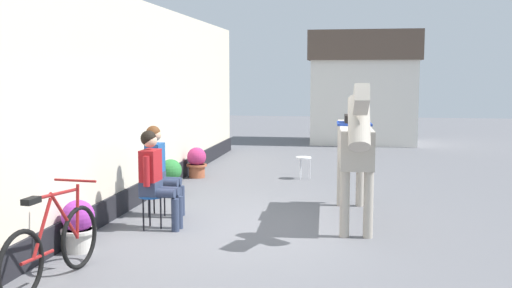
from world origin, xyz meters
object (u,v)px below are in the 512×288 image
at_px(seated_visitor_near, 155,174).
at_px(flower_planter_inner_far, 171,176).
at_px(leaning_bicycle, 53,247).
at_px(seated_visitor_far, 159,166).
at_px(spare_stool_white, 304,160).
at_px(saddled_horse_center, 354,144).
at_px(flower_planter_farthest, 197,162).
at_px(flower_planter_nearest, 78,225).

distance_m(seated_visitor_near, flower_planter_inner_far, 2.50).
distance_m(seated_visitor_near, leaning_bicycle, 2.36).
distance_m(seated_visitor_far, leaning_bicycle, 3.09).
height_order(seated_visitor_near, spare_stool_white, seated_visitor_near).
bearing_deg(leaning_bicycle, seated_visitor_far, 87.97).
height_order(flower_planter_inner_far, spare_stool_white, flower_planter_inner_far).
bearing_deg(saddled_horse_center, flower_planter_inner_far, 154.93).
bearing_deg(flower_planter_inner_far, flower_planter_farthest, 90.18).
relative_size(seated_visitor_near, flower_planter_inner_far, 2.17).
bearing_deg(saddled_horse_center, seated_visitor_near, -162.46).
height_order(seated_visitor_near, flower_planter_farthest, seated_visitor_near).
relative_size(leaning_bicycle, spare_stool_white, 3.82).
relative_size(flower_planter_inner_far, flower_planter_farthest, 1.00).
distance_m(saddled_horse_center, flower_planter_nearest, 3.98).
height_order(seated_visitor_far, flower_planter_nearest, seated_visitor_far).
xyz_separation_m(flower_planter_inner_far, spare_stool_white, (2.23, 2.01, 0.07)).
relative_size(flower_planter_nearest, flower_planter_farthest, 1.00).
bearing_deg(saddled_horse_center, flower_planter_farthest, 134.62).
bearing_deg(flower_planter_nearest, seated_visitor_near, 64.24).
bearing_deg(flower_planter_nearest, leaning_bicycle, -76.46).
xyz_separation_m(flower_planter_inner_far, flower_planter_farthest, (-0.01, 1.79, 0.00)).
bearing_deg(flower_planter_farthest, spare_stool_white, 5.51).
bearing_deg(flower_planter_farthest, leaning_bicycle, -87.87).
bearing_deg(flower_planter_inner_far, seated_visitor_near, -77.28).
bearing_deg(seated_visitor_far, saddled_horse_center, 2.06).
relative_size(saddled_horse_center, leaning_bicycle, 1.71).
bearing_deg(saddled_horse_center, spare_stool_white, 106.41).
bearing_deg(spare_stool_white, leaning_bicycle, -106.57).
bearing_deg(spare_stool_white, flower_planter_nearest, -112.04).
bearing_deg(flower_planter_inner_far, spare_stool_white, 41.98).
xyz_separation_m(seated_visitor_near, leaning_bicycle, (-0.31, -2.30, -0.38)).
bearing_deg(flower_planter_nearest, seated_visitor_far, 79.04).
height_order(saddled_horse_center, flower_planter_nearest, saddled_horse_center).
bearing_deg(seated_visitor_far, flower_planter_nearest, -100.96).
relative_size(saddled_horse_center, flower_planter_farthest, 4.69).
distance_m(flower_planter_nearest, flower_planter_inner_far, 3.59).
bearing_deg(flower_planter_farthest, seated_visitor_near, -82.57).
xyz_separation_m(saddled_horse_center, flower_planter_nearest, (-3.31, -2.05, -0.82)).
relative_size(seated_visitor_near, flower_planter_nearest, 2.17).
relative_size(seated_visitor_near, leaning_bicycle, 0.79).
relative_size(seated_visitor_far, saddled_horse_center, 0.46).
height_order(saddled_horse_center, flower_planter_farthest, saddled_horse_center).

